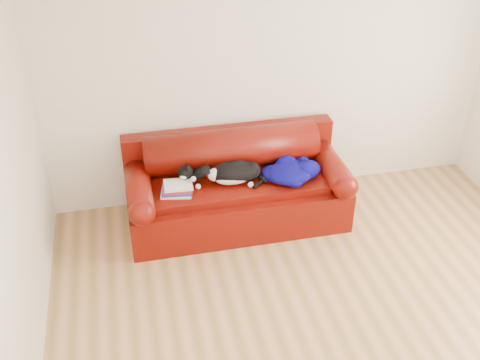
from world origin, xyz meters
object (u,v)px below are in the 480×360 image
object	(u,v)px
blanket	(291,171)
sofa_base	(237,200)
book_stack	(177,189)
cat	(234,173)

from	to	relation	value
blanket	sofa_base	bearing A→B (deg)	167.93
book_stack	blanket	size ratio (longest dim) A/B	0.49
book_stack	cat	xyz separation A→B (m)	(0.54, 0.07, 0.05)
sofa_base	book_stack	world-z (taller)	book_stack
sofa_base	cat	distance (m)	0.37
cat	blanket	xyz separation A→B (m)	(0.55, -0.05, -0.02)
book_stack	cat	world-z (taller)	cat
book_stack	blanket	xyz separation A→B (m)	(1.09, 0.03, 0.02)
sofa_base	book_stack	bearing A→B (deg)	-166.80
cat	blanket	bearing A→B (deg)	0.63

